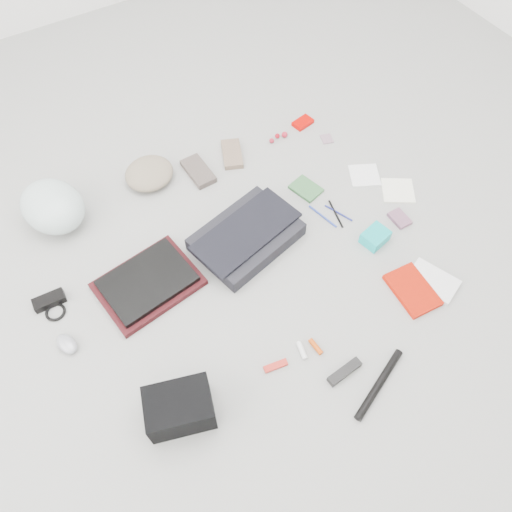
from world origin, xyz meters
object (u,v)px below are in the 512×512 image
book_red (412,290)px  messenger_bag (246,237)px  camera_bag (180,408)px  accordion_wallet (375,237)px  bike_helmet (53,206)px  laptop (147,281)px

book_red → messenger_bag: bearing=133.2°
camera_bag → book_red: size_ratio=1.04×
messenger_bag → accordion_wallet: (0.45, -0.27, -0.01)m
bike_helmet → book_red: 1.46m
accordion_wallet → book_red: bearing=-108.1°
laptop → bike_helmet: size_ratio=1.11×
book_red → accordion_wallet: (0.02, 0.26, 0.02)m
book_red → bike_helmet: bearing=139.7°
messenger_bag → camera_bag: size_ratio=1.89×
book_red → laptop: bearing=151.9°
camera_bag → accordion_wallet: size_ratio=2.04×
bike_helmet → book_red: (1.04, -1.03, -0.08)m
messenger_bag → accordion_wallet: bearing=-43.9°
bike_helmet → laptop: bearing=-86.0°
messenger_bag → bike_helmet: size_ratio=1.37×
laptop → camera_bag: (-0.11, -0.51, 0.03)m
camera_bag → messenger_bag: bearing=59.6°
camera_bag → accordion_wallet: camera_bag is taller
bike_helmet → camera_bag: bearing=-102.6°
bike_helmet → book_red: bearing=-62.0°
camera_bag → book_red: bearing=15.0°
messenger_bag → laptop: size_ratio=1.23×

